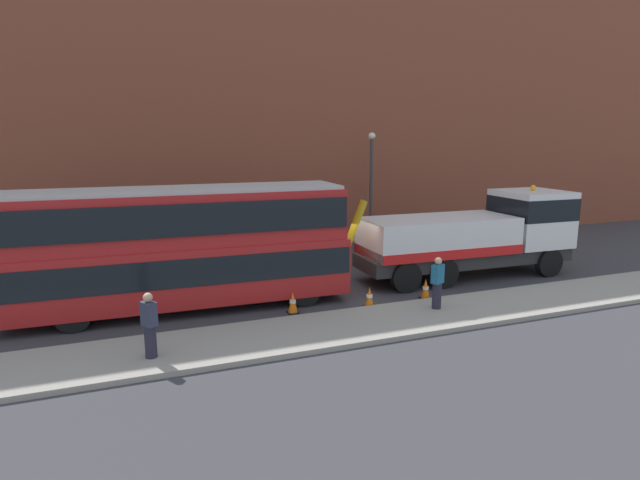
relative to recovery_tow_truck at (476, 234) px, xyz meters
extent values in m
plane|color=#38383D|center=(-5.59, 0.46, -1.76)|extent=(120.00, 120.00, 0.00)
cube|color=gray|center=(-5.59, -3.74, -1.68)|extent=(60.00, 2.80, 0.15)
cube|color=brown|center=(-5.59, 8.60, 6.24)|extent=(60.00, 1.20, 16.00)
cube|color=#2D2D2D|center=(-0.48, 0.01, -0.90)|extent=(9.06, 2.47, 0.55)
cube|color=white|center=(2.72, -0.08, 0.52)|extent=(2.68, 2.68, 2.30)
cube|color=black|center=(2.72, -0.08, 0.97)|extent=(2.70, 2.70, 0.90)
cube|color=silver|center=(-1.78, 0.05, 0.07)|extent=(6.17, 2.78, 1.40)
cube|color=red|center=(-1.78, 0.05, -0.45)|extent=(6.18, 2.83, 0.36)
cylinder|color=#B79914|center=(-5.49, 0.16, 0.37)|extent=(1.24, 0.32, 2.52)
sphere|color=orange|center=(2.72, -0.08, 1.79)|extent=(0.24, 0.24, 0.24)
cylinder|color=black|center=(2.85, 1.03, -1.18)|extent=(1.17, 0.37, 1.16)
cylinder|color=black|center=(2.78, -1.19, -1.18)|extent=(1.17, 0.37, 1.16)
cylinder|color=black|center=(-2.15, 1.17, -1.18)|extent=(1.17, 0.37, 1.16)
cylinder|color=black|center=(-2.21, -1.05, -1.18)|extent=(1.17, 0.37, 1.16)
cylinder|color=black|center=(-3.75, 1.22, -1.18)|extent=(1.17, 0.37, 1.16)
cylinder|color=black|center=(-3.81, -1.00, -1.18)|extent=(1.17, 0.37, 1.16)
cube|color=#AD1E1E|center=(-11.71, 0.01, -0.47)|extent=(11.07, 2.82, 1.90)
cube|color=#AD1E1E|center=(-11.71, 0.01, 1.33)|extent=(10.85, 2.72, 1.70)
cube|color=black|center=(-11.71, 0.01, -0.22)|extent=(10.96, 2.87, 0.90)
cube|color=black|center=(-11.71, 0.01, 1.43)|extent=(10.74, 2.86, 1.00)
cube|color=#B2B2B2|center=(-11.71, 0.01, 2.24)|extent=(10.62, 2.61, 0.12)
cube|color=yellow|center=(-6.19, -0.15, 0.78)|extent=(0.10, 1.50, 0.44)
cylinder|color=black|center=(-7.78, 0.98, -1.24)|extent=(1.05, 0.33, 1.04)
cylinder|color=black|center=(-7.84, -1.18, -1.24)|extent=(1.05, 0.33, 1.04)
cylinder|color=black|center=(-14.97, 1.19, -1.24)|extent=(1.05, 0.33, 1.04)
cylinder|color=black|center=(-15.04, -0.97, -1.24)|extent=(1.05, 0.33, 1.04)
cylinder|color=#232333|center=(-13.06, -4.08, -1.18)|extent=(0.41, 0.41, 0.85)
cube|color=#2D3347|center=(-13.06, -4.08, -0.45)|extent=(0.42, 0.48, 0.62)
sphere|color=tan|center=(-13.06, -4.08, -0.02)|extent=(0.24, 0.24, 0.24)
cylinder|color=#232333|center=(-4.07, -3.40, -1.18)|extent=(0.40, 0.40, 0.85)
cube|color=#1E6084|center=(-4.07, -3.40, -0.45)|extent=(0.47, 0.40, 0.62)
sphere|color=tan|center=(-4.07, -3.40, -0.02)|extent=(0.24, 0.24, 0.24)
cone|color=orange|center=(-8.46, -1.72, -1.40)|extent=(0.32, 0.32, 0.72)
cylinder|color=white|center=(-8.46, -1.72, -1.36)|extent=(0.21, 0.21, 0.10)
cube|color=black|center=(-8.46, -1.72, -1.74)|extent=(0.36, 0.36, 0.04)
cone|color=orange|center=(-5.87, -2.11, -1.40)|extent=(0.32, 0.32, 0.72)
cylinder|color=white|center=(-5.87, -2.11, -1.36)|extent=(0.21, 0.21, 0.10)
cube|color=black|center=(-5.87, -2.11, -1.74)|extent=(0.36, 0.36, 0.04)
cone|color=orange|center=(-3.57, -1.96, -1.40)|extent=(0.32, 0.32, 0.72)
cylinder|color=white|center=(-3.57, -1.96, -1.36)|extent=(0.21, 0.21, 0.10)
cube|color=black|center=(-3.57, -1.96, -1.74)|extent=(0.36, 0.36, 0.04)
cylinder|color=#38383D|center=(-1.56, 6.40, 0.99)|extent=(0.16, 0.16, 5.50)
sphere|color=#EAE5C6|center=(-1.56, 6.40, 3.89)|extent=(0.36, 0.36, 0.36)
camera|label=1|loc=(-13.78, -17.63, 3.99)|focal=30.13mm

